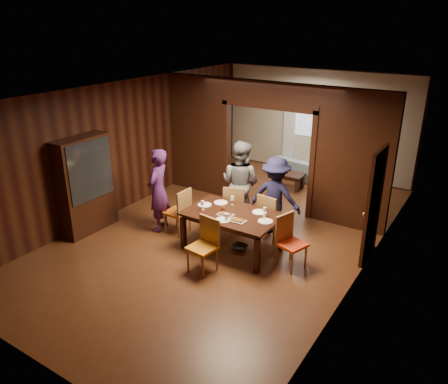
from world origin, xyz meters
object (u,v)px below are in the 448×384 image
Objects in this scene: sofa at (303,168)px; chair_far_r at (272,216)px; person_navy at (276,196)px; hutch at (86,185)px; person_grey at (240,183)px; dining_table at (232,231)px; chair_near at (202,246)px; chair_right at (292,243)px; chair_left at (177,211)px; coffee_table at (288,180)px; chair_far_l at (236,206)px; person_purple at (158,190)px.

sofa is 3.75m from chair_far_r.
person_navy reaches higher than chair_far_r.
hutch is at bearing 33.70° from chair_far_r.
chair_far_r is at bearing 164.80° from person_grey.
chair_near reaches higher than dining_table.
person_navy is at bearing 57.32° from chair_right.
chair_left is (-0.87, -4.45, 0.21)m from sofa.
person_navy is 1.21m from dining_table.
person_grey is 2.05m from chair_right.
person_navy is 2.71m from coffee_table.
sofa is at bearing 88.34° from coffee_table.
chair_right reaches higher than dining_table.
chair_left is at bearing 151.01° from chair_near.
person_grey is at bearing -10.49° from chair_far_r.
chair_left is 1.93m from hutch.
chair_far_r reaches higher than sofa.
hutch reaches higher than chair_far_l.
person_navy reaches higher than chair_right.
coffee_table is 0.82× the size of chair_right.
chair_right is at bearing 135.18° from chair_far_l.
coffee_table is at bearing 61.03° from hutch.
person_grey is 2.29× the size of coffee_table.
chair_right is at bearing 119.20° from sofa.
coffee_table is at bearing 168.00° from chair_left.
dining_table is 1.82× the size of chair_near.
hutch is at bearing 73.46° from sofa.
hutch reaches higher than chair_far_r.
sofa is 1.97× the size of chair_far_l.
sofa is at bearing 38.63° from chair_right.
person_navy is at bearing 176.95° from chair_far_l.
person_navy is at bearing 30.62° from hutch.
dining_table is 2.21× the size of coffee_table.
coffee_table is 2.91m from chair_far_r.
chair_far_r is at bearing 96.76° from person_purple.
person_grey is (1.26, 1.17, 0.04)m from person_purple.
chair_right is 1.00× the size of chair_near.
person_grey is 1.03m from chair_far_r.
sofa is 4.54m from chair_left.
person_purple is at bearing 160.23° from chair_near.
chair_near is 2.96m from hutch.
person_purple is 1.64m from chair_far_l.
person_purple is 1.80× the size of chair_near.
dining_table is 1.33m from chair_left.
person_grey is 3.42m from sofa.
chair_left is at bearing 179.66° from dining_table.
person_purple reaches higher than chair_far_l.
chair_left is (-1.69, -1.06, -0.33)m from person_navy.
dining_table is at bearing 104.29° from sofa.
person_navy is 3.86m from hutch.
hutch is at bearing -71.99° from person_purple.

